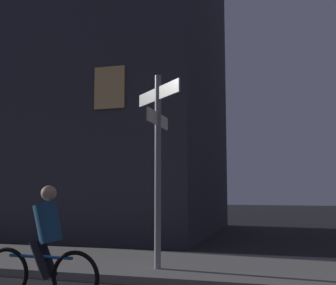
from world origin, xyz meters
TOP-DOWN VIEW (x-y plane):
  - sidewalk_kerb at (0.00, 6.97)m, footprint 40.00×2.83m
  - signpost at (-0.92, 6.30)m, footprint 1.13×1.25m
  - cyclist at (-1.97, 4.28)m, footprint 1.82×0.32m
  - building_left_block at (-7.78, 13.35)m, footprint 13.34×7.66m

SIDE VIEW (x-z plane):
  - sidewalk_kerb at x=0.00m, z-range 0.00..0.14m
  - cyclist at x=-1.97m, z-range -0.06..1.55m
  - signpost at x=-0.92m, z-range 0.48..4.02m
  - building_left_block at x=-7.78m, z-range 0.00..17.25m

